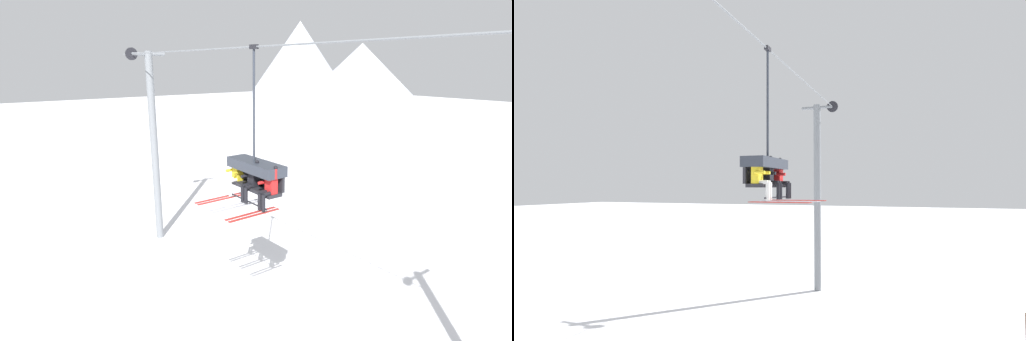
# 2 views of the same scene
# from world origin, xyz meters

# --- Properties ---
(ground_plane) EXTENTS (200.00, 200.00, 0.00)m
(ground_plane) POSITION_xyz_m (0.00, 0.00, 0.00)
(ground_plane) COLOR white
(mountain_peak_west) EXTENTS (21.62, 21.62, 15.34)m
(mountain_peak_west) POSITION_xyz_m (-38.49, 37.40, 7.67)
(mountain_peak_west) COLOR silver
(mountain_peak_west) RESTS_ON ground_plane
(mountain_peak_central) EXTENTS (23.65, 23.65, 11.46)m
(mountain_peak_central) POSITION_xyz_m (-24.51, 35.44, 5.73)
(mountain_peak_central) COLOR silver
(mountain_peak_central) RESTS_ON ground_plane
(lift_tower_near) EXTENTS (0.36, 1.88, 9.54)m
(lift_tower_near) POSITION_xyz_m (-8.29, -0.02, 4.94)
(lift_tower_near) COLOR slate
(lift_tower_near) RESTS_ON ground_plane
(lift_cable) EXTENTS (20.47, 0.05, 0.05)m
(lift_cable) POSITION_xyz_m (0.94, -0.80, 9.26)
(lift_cable) COLOR slate
(chairlift_chair) EXTENTS (2.10, 0.74, 4.44)m
(chairlift_chair) POSITION_xyz_m (1.15, -0.73, 5.80)
(chairlift_chair) COLOR #232328
(skier_yellow) EXTENTS (0.46, 1.70, 1.23)m
(skier_yellow) POSITION_xyz_m (0.31, -0.95, 5.45)
(skier_yellow) COLOR yellow
(skier_black) EXTENTS (0.48, 1.70, 1.34)m
(skier_black) POSITION_xyz_m (1.15, -0.94, 5.47)
(skier_black) COLOR black
(skier_red) EXTENTS (0.48, 1.70, 1.34)m
(skier_red) POSITION_xyz_m (1.99, -0.94, 5.47)
(skier_red) COLOR red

